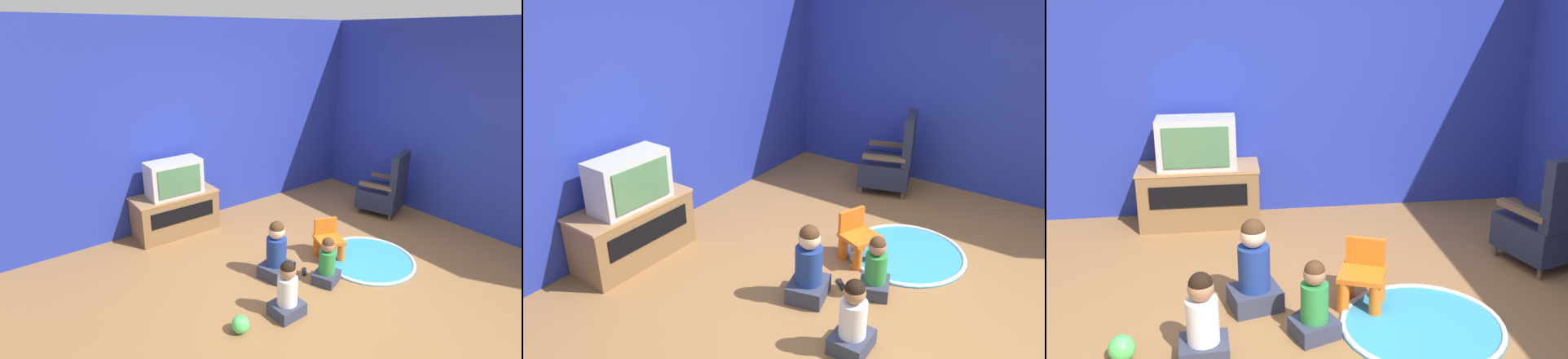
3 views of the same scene
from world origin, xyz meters
TOP-DOWN VIEW (x-y plane):
  - ground_plane at (0.00, 0.00)m, footprint 30.00×30.00m
  - wall_back at (-0.24, 2.33)m, footprint 5.53×0.12m
  - wall_right at (2.47, -0.30)m, footprint 0.12×5.39m
  - tv_cabinet at (-0.88, 2.01)m, footprint 1.11×0.49m
  - television at (-0.88, 1.97)m, footprint 0.71×0.34m
  - black_armchair at (1.91, 0.73)m, footprint 0.71×0.72m
  - yellow_kid_chair at (0.29, 0.30)m, footprint 0.40×0.39m
  - play_mat at (0.63, -0.03)m, footprint 1.11×1.11m
  - child_watching_left at (-0.46, 0.36)m, footprint 0.40×0.37m
  - child_watching_center at (-0.80, -0.22)m, footprint 0.31×0.27m
  - child_watching_right at (-0.10, -0.06)m, footprint 0.34×0.32m
  - toy_ball at (-1.30, -0.16)m, footprint 0.16×0.16m
  - remote_control at (-0.17, 0.22)m, footprint 0.13×0.14m

SIDE VIEW (x-z plane):
  - ground_plane at x=0.00m, z-range 0.00..0.00m
  - play_mat at x=0.63m, z-range -0.01..0.03m
  - remote_control at x=-0.17m, z-range 0.00..0.02m
  - toy_ball at x=-1.30m, z-range 0.00..0.16m
  - yellow_kid_chair at x=0.29m, z-range -0.04..0.43m
  - child_watching_right at x=-0.10m, z-range -0.04..0.50m
  - child_watching_center at x=-0.80m, z-range -0.04..0.55m
  - child_watching_left at x=-0.46m, z-range -0.05..0.62m
  - tv_cabinet at x=-0.88m, z-range 0.01..0.57m
  - black_armchair at x=1.91m, z-range -0.13..0.83m
  - television at x=-0.88m, z-range 0.56..1.03m
  - wall_back at x=-0.24m, z-range 0.00..2.76m
  - wall_right at x=2.47m, z-range 0.00..2.76m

